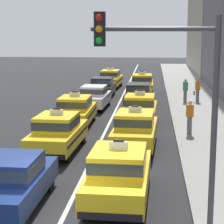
# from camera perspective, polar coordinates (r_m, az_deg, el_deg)

# --- Properties ---
(lane_stripe_left_right) EXTENTS (0.14, 80.00, 0.01)m
(lane_stripe_left_right) POSITION_cam_1_polar(r_m,az_deg,el_deg) (31.35, 0.81, 0.92)
(lane_stripe_left_right) COLOR silver
(lane_stripe_left_right) RESTS_ON ground
(sidewalk_curb) EXTENTS (4.00, 90.00, 0.15)m
(sidewalk_curb) POSITION_cam_1_polar(r_m,az_deg,el_deg) (26.50, 12.09, -0.89)
(sidewalk_curb) COLOR gray
(sidewalk_curb) RESTS_ON ground
(sedan_left_nearest) EXTENTS (1.80, 4.32, 1.58)m
(sedan_left_nearest) POSITION_cam_1_polar(r_m,az_deg,el_deg) (13.33, -12.88, -8.67)
(sedan_left_nearest) COLOR black
(sedan_left_nearest) RESTS_ON ground
(taxi_left_second) EXTENTS (1.97, 4.62, 1.96)m
(taxi_left_second) POSITION_cam_1_polar(r_m,az_deg,el_deg) (19.09, -7.09, -2.62)
(taxi_left_second) COLOR black
(taxi_left_second) RESTS_ON ground
(taxi_left_third) EXTENTS (1.83, 4.57, 1.96)m
(taxi_left_third) POSITION_cam_1_polar(r_m,az_deg,el_deg) (24.26, -4.79, 0.20)
(taxi_left_third) COLOR black
(taxi_left_third) RESTS_ON ground
(sedan_left_fourth) EXTENTS (1.95, 4.37, 1.58)m
(sedan_left_fourth) POSITION_cam_1_polar(r_m,az_deg,el_deg) (29.72, -2.33, 2.04)
(sedan_left_fourth) COLOR black
(sedan_left_fourth) RESTS_ON ground
(sedan_left_fifth) EXTENTS (1.82, 4.32, 1.58)m
(sedan_left_fifth) POSITION_cam_1_polar(r_m,az_deg,el_deg) (35.11, -1.26, 3.33)
(sedan_left_fifth) COLOR black
(sedan_left_fifth) RESTS_ON ground
(taxi_left_sixth) EXTENTS (2.05, 4.65, 1.96)m
(taxi_left_sixth) POSITION_cam_1_polar(r_m,az_deg,el_deg) (41.15, -0.19, 4.40)
(taxi_left_sixth) COLOR black
(taxi_left_sixth) RESTS_ON ground
(taxi_right_nearest) EXTENTS (1.93, 4.61, 1.96)m
(taxi_right_nearest) POSITION_cam_1_polar(r_m,az_deg,el_deg) (13.55, 0.89, -7.96)
(taxi_right_nearest) COLOR black
(taxi_right_nearest) RESTS_ON ground
(taxi_right_second) EXTENTS (2.01, 4.63, 1.96)m
(taxi_right_second) POSITION_cam_1_polar(r_m,az_deg,el_deg) (19.62, 3.01, -2.20)
(taxi_right_second) COLOR black
(taxi_right_second) RESTS_ON ground
(taxi_right_third) EXTENTS (1.95, 4.61, 1.96)m
(taxi_right_third) POSITION_cam_1_polar(r_m,az_deg,el_deg) (24.80, 3.64, 0.44)
(taxi_right_third) COLOR black
(taxi_right_third) RESTS_ON ground
(sedan_right_fourth) EXTENTS (1.92, 4.36, 1.58)m
(sedan_right_fourth) POSITION_cam_1_polar(r_m,az_deg,el_deg) (30.94, 3.45, 2.36)
(sedan_right_fourth) COLOR black
(sedan_right_fourth) RESTS_ON ground
(taxi_right_fifth) EXTENTS (1.88, 4.58, 1.96)m
(taxi_right_fifth) POSITION_cam_1_polar(r_m,az_deg,el_deg) (37.01, 3.93, 3.71)
(taxi_right_fifth) COLOR black
(taxi_right_fifth) RESTS_ON ground
(pedestrian_near_crosswalk) EXTENTS (0.36, 0.24, 1.69)m
(pedestrian_near_crosswalk) POSITION_cam_1_polar(r_m,az_deg,el_deg) (21.95, 10.07, -0.65)
(pedestrian_near_crosswalk) COLOR slate
(pedestrian_near_crosswalk) RESTS_ON sidewalk_curb
(pedestrian_mid_block) EXTENTS (0.47, 0.24, 1.71)m
(pedestrian_mid_block) POSITION_cam_1_polar(r_m,az_deg,el_deg) (32.33, 11.06, 2.82)
(pedestrian_mid_block) COLOR slate
(pedestrian_mid_block) RESTS_ON sidewalk_curb
(pedestrian_by_storefront) EXTENTS (0.36, 0.24, 1.68)m
(pedestrian_by_storefront) POSITION_cam_1_polar(r_m,az_deg,el_deg) (32.01, 9.51, 2.78)
(pedestrian_by_storefront) COLOR slate
(pedestrian_by_storefront) RESTS_ON sidewalk_curb
(traffic_light_pole) EXTENTS (2.87, 0.33, 5.58)m
(traffic_light_pole) POSITION_cam_1_polar(r_m,az_deg,el_deg) (9.96, 7.83, 2.69)
(traffic_light_pole) COLOR #47474C
(traffic_light_pole) RESTS_ON ground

